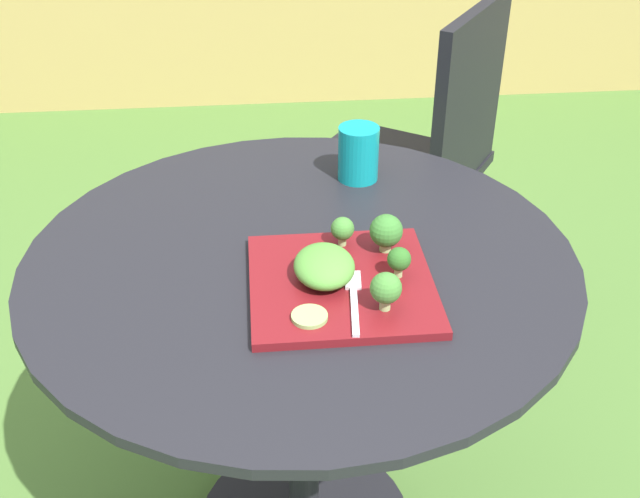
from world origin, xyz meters
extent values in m
cylinder|color=black|center=(0.00, 0.00, 0.70)|extent=(0.90, 0.90, 0.02)
cylinder|color=black|center=(0.00, 0.00, 0.36)|extent=(0.06, 0.06, 0.65)
cube|color=black|center=(0.30, 0.80, 0.43)|extent=(0.61, 0.61, 0.03)
cube|color=black|center=(0.46, 0.69, 0.68)|extent=(0.26, 0.36, 0.45)
cylinder|color=black|center=(0.25, 1.05, 0.22)|extent=(0.02, 0.02, 0.43)
cylinder|color=black|center=(0.05, 0.75, 0.22)|extent=(0.02, 0.02, 0.43)
cylinder|color=black|center=(0.55, 0.85, 0.22)|extent=(0.02, 0.02, 0.43)
cylinder|color=black|center=(0.35, 0.55, 0.22)|extent=(0.02, 0.02, 0.43)
cube|color=maroon|center=(0.06, -0.10, 0.71)|extent=(0.28, 0.28, 0.01)
cylinder|color=#0F8C93|center=(0.13, 0.25, 0.76)|extent=(0.08, 0.08, 0.10)
cylinder|color=#0D777D|center=(0.13, 0.25, 0.74)|extent=(0.07, 0.07, 0.07)
cube|color=silver|center=(0.07, -0.18, 0.72)|extent=(0.02, 0.11, 0.00)
cube|color=silver|center=(0.07, -0.10, 0.72)|extent=(0.03, 0.05, 0.00)
ellipsoid|color=#519338|center=(0.03, -0.09, 0.74)|extent=(0.09, 0.11, 0.05)
cylinder|color=#99B770|center=(0.14, -0.10, 0.73)|extent=(0.01, 0.01, 0.02)
sphere|color=#2D6623|center=(0.14, -0.10, 0.75)|extent=(0.04, 0.04, 0.04)
cylinder|color=#99B770|center=(0.11, -0.17, 0.73)|extent=(0.02, 0.02, 0.02)
sphere|color=#427F33|center=(0.11, -0.17, 0.76)|extent=(0.05, 0.05, 0.05)
cylinder|color=#99B770|center=(0.14, -0.02, 0.73)|extent=(0.02, 0.02, 0.01)
sphere|color=#38752D|center=(0.14, -0.02, 0.76)|extent=(0.05, 0.05, 0.05)
cylinder|color=#99B770|center=(0.07, 0.00, 0.73)|extent=(0.01, 0.01, 0.01)
sphere|color=#427F33|center=(0.07, 0.00, 0.75)|extent=(0.04, 0.04, 0.04)
cylinder|color=#8EB766|center=(0.00, -0.19, 0.72)|extent=(0.05, 0.05, 0.01)
camera|label=1|loc=(-0.07, -1.04, 1.39)|focal=43.36mm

